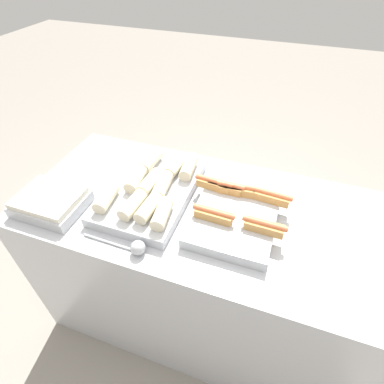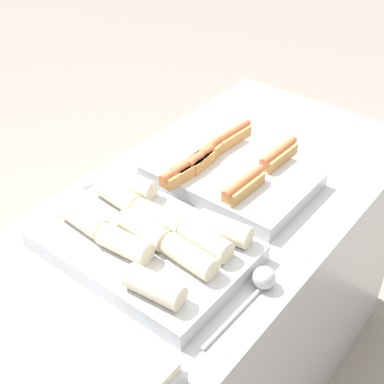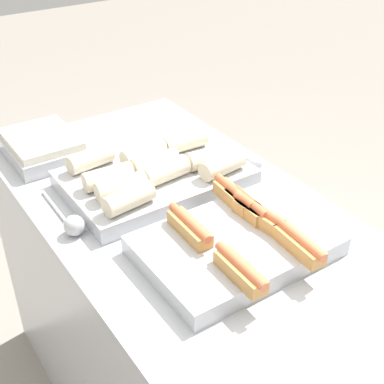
% 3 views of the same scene
% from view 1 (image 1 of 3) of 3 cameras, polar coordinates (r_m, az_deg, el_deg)
% --- Properties ---
extents(ground_plane, '(12.00, 12.00, 0.00)m').
position_cam_1_polar(ground_plane, '(2.03, 1.16, -21.38)').
color(ground_plane, gray).
extents(counter, '(1.57, 0.74, 0.90)m').
position_cam_1_polar(counter, '(1.64, 1.38, -14.28)').
color(counter, '#B7BABF').
rests_on(counter, ground_plane).
extents(tray_hotdogs, '(0.42, 0.46, 0.10)m').
position_cam_1_polar(tray_hotdogs, '(1.25, 8.40, -3.31)').
color(tray_hotdogs, '#B7BABF').
rests_on(tray_hotdogs, counter).
extents(tray_wraps, '(0.35, 0.53, 0.11)m').
position_cam_1_polar(tray_wraps, '(1.32, -7.82, 0.49)').
color(tray_wraps, '#B7BABF').
rests_on(tray_wraps, counter).
extents(tray_side_front, '(0.28, 0.22, 0.07)m').
position_cam_1_polar(tray_side_front, '(1.40, -25.35, -1.74)').
color(tray_side_front, '#B7BABF').
rests_on(tray_side_front, counter).
extents(serving_spoon_near, '(0.27, 0.06, 0.06)m').
position_cam_1_polar(serving_spoon_near, '(1.14, -10.89, -10.28)').
color(serving_spoon_near, '#B2B5BA').
rests_on(serving_spoon_near, counter).
extents(serving_spoon_far, '(0.28, 0.06, 0.06)m').
position_cam_1_polar(serving_spoon_far, '(1.53, -0.27, 6.50)').
color(serving_spoon_far, '#B2B5BA').
rests_on(serving_spoon_far, counter).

